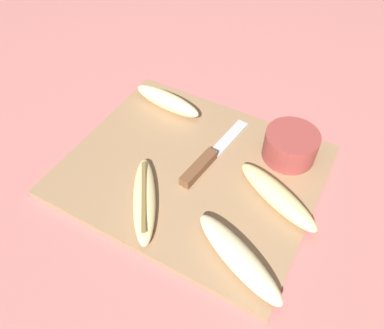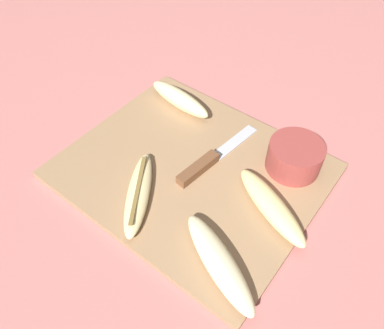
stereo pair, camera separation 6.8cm
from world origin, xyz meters
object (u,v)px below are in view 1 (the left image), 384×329
at_px(knife, 205,162).
at_px(banana_golden_short, 277,196).
at_px(banana_ripe_center, 167,101).
at_px(banana_mellow_near, 144,199).
at_px(prep_bowl, 290,145).
at_px(banana_cream_curved, 238,257).

relative_size(knife, banana_golden_short, 1.19).
xyz_separation_m(banana_golden_short, banana_ripe_center, (-0.29, 0.12, 0.00)).
distance_m(banana_golden_short, banana_ripe_center, 0.31).
xyz_separation_m(banana_ripe_center, banana_mellow_near, (0.10, -0.23, -0.01)).
bearing_deg(banana_mellow_near, prep_bowl, 51.87).
relative_size(knife, banana_cream_curved, 1.14).
height_order(banana_golden_short, banana_mellow_near, banana_golden_short).
bearing_deg(knife, banana_cream_curved, -41.22).
xyz_separation_m(banana_golden_short, prep_bowl, (-0.02, 0.11, 0.01)).
bearing_deg(banana_golden_short, prep_bowl, 99.19).
xyz_separation_m(knife, banana_mellow_near, (-0.05, -0.13, 0.00)).
distance_m(knife, prep_bowl, 0.16).
height_order(banana_mellow_near, prep_bowl, prep_bowl).
relative_size(knife, banana_mellow_near, 1.22).
bearing_deg(banana_golden_short, banana_ripe_center, 157.94).
relative_size(knife, banana_ripe_center, 1.28).
distance_m(knife, banana_mellow_near, 0.13).
bearing_deg(banana_cream_curved, banana_ripe_center, 137.98).
bearing_deg(prep_bowl, banana_golden_short, -80.81).
distance_m(banana_golden_short, banana_cream_curved, 0.13).
xyz_separation_m(banana_mellow_near, prep_bowl, (0.17, 0.22, 0.02)).
xyz_separation_m(banana_golden_short, banana_mellow_near, (-0.19, -0.11, -0.00)).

